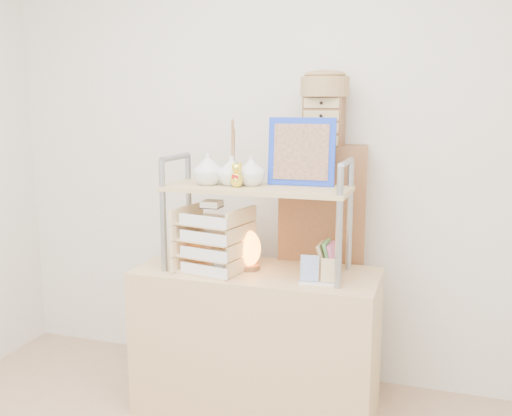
{
  "coord_description": "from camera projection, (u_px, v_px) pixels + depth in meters",
  "views": [
    {
      "loc": [
        0.84,
        -1.39,
        1.57
      ],
      "look_at": [
        -0.0,
        1.2,
        1.06
      ],
      "focal_mm": 40.0,
      "sensor_mm": 36.0,
      "label": 1
    }
  ],
  "objects": [
    {
      "name": "desk",
      "position": [
        257.0,
        341.0,
        2.9
      ],
      "size": [
        1.2,
        0.5,
        0.75
      ],
      "primitive_type": "cube",
      "color": "tan",
      "rests_on": "ground"
    },
    {
      "name": "letter_tray",
      "position": [
        213.0,
        243.0,
        2.8
      ],
      "size": [
        0.34,
        0.32,
        0.35
      ],
      "color": "tan",
      "rests_on": "desk"
    },
    {
      "name": "drawer_chest",
      "position": [
        324.0,
        121.0,
        2.95
      ],
      "size": [
        0.2,
        0.16,
        0.25
      ],
      "color": "brown",
      "rests_on": "cabinet"
    },
    {
      "name": "postcard_stand",
      "position": [
        319.0,
        276.0,
        2.61
      ],
      "size": [
        0.19,
        0.07,
        0.13
      ],
      "color": "white",
      "rests_on": "desk"
    },
    {
      "name": "hutch",
      "position": [
        252.0,
        182.0,
        2.77
      ],
      "size": [
        0.9,
        0.34,
        0.75
      ],
      "color": "gray",
      "rests_on": "desk"
    },
    {
      "name": "cabinet",
      "position": [
        322.0,
        269.0,
        3.11
      ],
      "size": [
        0.48,
        0.29,
        1.35
      ],
      "primitive_type": "cube",
      "rotation": [
        0.0,
        0.0,
        0.13
      ],
      "color": "brown",
      "rests_on": "ground"
    },
    {
      "name": "woven_basket",
      "position": [
        325.0,
        87.0,
        2.92
      ],
      "size": [
        0.25,
        0.25,
        0.1
      ],
      "primitive_type": "cylinder",
      "color": "olive",
      "rests_on": "drawer_chest"
    },
    {
      "name": "salt_lamp",
      "position": [
        249.0,
        250.0,
        2.83
      ],
      "size": [
        0.13,
        0.12,
        0.2
      ],
      "color": "brown",
      "rests_on": "desk"
    },
    {
      "name": "room_shell",
      "position": [
        183.0,
        65.0,
        1.9
      ],
      "size": [
        3.42,
        3.41,
        2.61
      ],
      "color": "silver",
      "rests_on": "ground"
    },
    {
      "name": "desk_clock",
      "position": [
        221.0,
        262.0,
        2.74
      ],
      "size": [
        0.1,
        0.06,
        0.13
      ],
      "color": "tan",
      "rests_on": "desk"
    }
  ]
}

